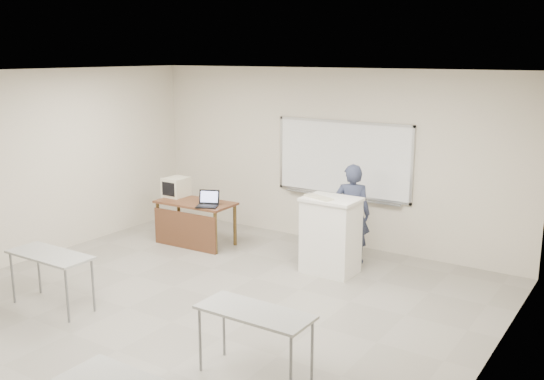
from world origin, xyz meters
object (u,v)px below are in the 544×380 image
Objects in this scene: podium at (331,235)px; presenter at (352,214)px; laptop at (209,203)px; whiteboard at (343,160)px; crt_monitor at (176,187)px; mouse at (206,202)px; instructor_desk at (192,215)px; keyboard at (319,197)px.

presenter reaches higher than podium.
laptop is (-2.20, -0.15, 0.23)m from podium.
whiteboard is at bearing 16.87° from laptop.
crt_monitor is (-3.15, 0.10, 0.34)m from podium.
podium is 0.64m from presenter.
crt_monitor is at bearing 178.89° from podium.
presenter is (3.20, 0.50, -0.13)m from crt_monitor.
whiteboard is 2.42m from mouse.
podium is 2.41m from mouse.
presenter is at bearing -5.94° from laptop.
mouse is (-2.40, 0.02, 0.19)m from podium.
instructor_desk is 2.76m from presenter.
crt_monitor is at bearing -165.70° from keyboard.
mouse is (0.20, 0.16, 0.23)m from instructor_desk.
mouse is (-0.20, 0.17, -0.04)m from laptop.
mouse is at bearing -6.05° from crt_monitor.
presenter reaches higher than mouse.
podium is 2.39× the size of keyboard.
whiteboard is 1.83× the size of instructor_desk.
laptop reaches higher than instructor_desk.
laptop is 2.37m from presenter.
instructor_desk is at bearing -132.01° from mouse.
whiteboard reaches higher than podium.
podium is at bearing -2.13° from crt_monitor.
whiteboard reaches higher than crt_monitor.
whiteboard reaches higher than mouse.
instructor_desk is 3.24× the size of crt_monitor.
whiteboard is 1.54m from keyboard.
whiteboard is 5.14× the size of keyboard.
instructor_desk is 0.86× the size of presenter.
keyboard reaches higher than laptop.
instructor_desk is (-2.10, -1.48, -0.95)m from whiteboard.
laptop is at bearing -1.37° from presenter.
podium is 3.17m from crt_monitor.
instructor_desk is 3.94× the size of laptop.
crt_monitor is 0.87× the size of keyboard.
crt_monitor reaches higher than mouse.
mouse is (0.75, -0.08, -0.15)m from crt_monitor.
mouse is at bearing -6.56° from presenter.
mouse is 2.52m from presenter.
crt_monitor is (-2.65, -1.24, -0.56)m from whiteboard.
presenter is at bearing -53.46° from whiteboard.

